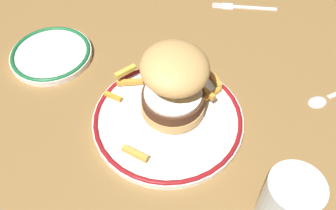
% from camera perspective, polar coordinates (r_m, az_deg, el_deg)
% --- Properties ---
extents(ground_plane, '(1.35, 0.91, 0.04)m').
position_cam_1_polar(ground_plane, '(0.67, 0.64, -1.00)').
color(ground_plane, olive).
extents(dinner_plate, '(0.26, 0.26, 0.02)m').
position_cam_1_polar(dinner_plate, '(0.63, -0.00, -2.16)').
color(dinner_plate, white).
rests_on(dinner_plate, ground_plane).
extents(burger, '(0.12, 0.13, 0.12)m').
position_cam_1_polar(burger, '(0.59, 1.16, 3.52)').
color(burger, tan).
rests_on(burger, dinner_plate).
extents(fries_pile, '(0.20, 0.19, 0.03)m').
position_cam_1_polar(fries_pile, '(0.64, -0.48, 2.22)').
color(fries_pile, gold).
rests_on(fries_pile, dinner_plate).
extents(water_glass, '(0.07, 0.07, 0.10)m').
position_cam_1_polar(water_glass, '(0.54, 17.82, -14.39)').
color(water_glass, silver).
rests_on(water_glass, ground_plane).
extents(side_plate, '(0.16, 0.16, 0.02)m').
position_cam_1_polar(side_plate, '(0.77, -17.54, 7.46)').
color(side_plate, white).
rests_on(side_plate, ground_plane).
extents(fork, '(0.13, 0.08, 0.00)m').
position_cam_1_polar(fork, '(0.88, 11.40, 14.60)').
color(fork, silver).
rests_on(fork, ground_plane).
extents(spoon, '(0.13, 0.03, 0.01)m').
position_cam_1_polar(spoon, '(0.72, 22.96, 0.97)').
color(spoon, silver).
rests_on(spoon, ground_plane).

